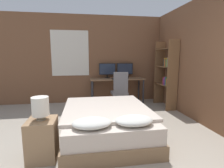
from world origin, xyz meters
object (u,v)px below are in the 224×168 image
(office_chair, at_px, (120,95))
(bookshelf, at_px, (167,72))
(monitor_left, at_px, (107,70))
(computer_mouse, at_px, (128,78))
(monitor_right, at_px, (125,69))
(keyboard, at_px, (118,79))
(bedside_lamp, at_px, (40,106))
(desk, at_px, (117,82))
(nightstand, at_px, (43,139))
(bed, at_px, (107,122))

(office_chair, height_order, bookshelf, bookshelf)
(monitor_left, bearing_deg, computer_mouse, -31.38)
(computer_mouse, bearing_deg, office_chair, -125.75)
(monitor_right, bearing_deg, keyboard, -129.11)
(bedside_lamp, xyz_separation_m, keyboard, (1.61, 2.62, 0.02))
(desk, height_order, monitor_left, monitor_left)
(computer_mouse, bearing_deg, bedside_lamp, -125.93)
(nightstand, xyz_separation_m, keyboard, (1.61, 2.62, 0.50))
(bed, distance_m, office_chair, 1.69)
(bed, relative_size, monitor_right, 3.75)
(office_chair, bearing_deg, computer_mouse, 54.25)
(monitor_left, distance_m, bookshelf, 1.79)
(bedside_lamp, relative_size, computer_mouse, 4.63)
(monitor_right, xyz_separation_m, computer_mouse, (0.00, -0.35, -0.24))
(bed, bearing_deg, bedside_lamp, -150.26)
(nightstand, distance_m, monitor_left, 3.34)
(bed, distance_m, keyboard, 2.21)
(bookshelf, bearing_deg, bed, -141.16)
(bed, xyz_separation_m, keyboard, (0.62, 2.06, 0.52))
(bedside_lamp, xyz_separation_m, bookshelf, (2.89, 2.10, 0.26))
(keyboard, height_order, computer_mouse, computer_mouse)
(nightstand, relative_size, office_chair, 0.56)
(nightstand, height_order, desk, desk)
(keyboard, xyz_separation_m, computer_mouse, (0.29, 0.00, 0.01))
(bedside_lamp, bearing_deg, keyboard, 58.40)
(monitor_right, height_order, bookshelf, bookshelf)
(bedside_lamp, height_order, monitor_left, monitor_left)
(office_chair, bearing_deg, nightstand, -125.97)
(monitor_left, distance_m, keyboard, 0.51)
(monitor_right, distance_m, keyboard, 0.51)
(nightstand, relative_size, desk, 0.35)
(desk, bearing_deg, office_chair, -94.78)
(monitor_left, distance_m, computer_mouse, 0.71)
(bed, distance_m, nightstand, 1.14)
(desk, bearing_deg, bedside_lamp, -120.00)
(desk, bearing_deg, monitor_right, 31.84)
(bed, xyz_separation_m, desk, (0.62, 2.23, 0.41))
(bedside_lamp, relative_size, desk, 0.20)
(computer_mouse, relative_size, bookshelf, 0.04)
(bed, distance_m, monitor_left, 2.55)
(desk, height_order, monitor_right, monitor_right)
(monitor_right, bearing_deg, office_chair, -112.28)
(keyboard, relative_size, computer_mouse, 5.63)
(nightstand, relative_size, computer_mouse, 8.22)
(monitor_left, distance_m, monitor_right, 0.56)
(nightstand, bearing_deg, computer_mouse, 54.07)
(keyboard, xyz_separation_m, bookshelf, (1.28, -0.53, 0.24))
(desk, bearing_deg, monitor_left, 148.16)
(bedside_lamp, bearing_deg, office_chair, 54.03)
(nightstand, relative_size, keyboard, 1.46)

